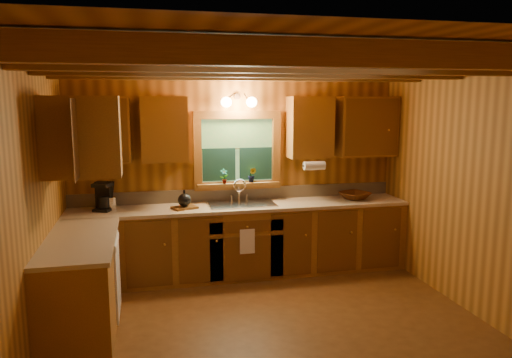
{
  "coord_description": "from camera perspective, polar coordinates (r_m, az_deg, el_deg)",
  "views": [
    {
      "loc": [
        -1.15,
        -4.25,
        2.2
      ],
      "look_at": [
        0.0,
        0.8,
        1.35
      ],
      "focal_mm": 34.38,
      "sensor_mm": 36.0,
      "label": 1
    }
  ],
  "objects": [
    {
      "name": "utensil_crock",
      "position": [
        6.05,
        -16.51,
        -2.65
      ],
      "size": [
        0.12,
        0.12,
        0.35
      ],
      "rotation": [
        0.0,
        0.0,
        -0.09
      ],
      "color": "silver",
      "rests_on": "countertop"
    },
    {
      "name": "ceiling_beams",
      "position": [
        4.42,
        2.37,
        13.07
      ],
      "size": [
        4.2,
        2.54,
        0.18
      ],
      "color": "brown",
      "rests_on": "room"
    },
    {
      "name": "window_sill",
      "position": [
        6.28,
        -2.07,
        -0.6
      ],
      "size": [
        1.06,
        0.14,
        0.04
      ],
      "primitive_type": "cube",
      "color": "brown",
      "rests_on": "room"
    },
    {
      "name": "potted_plant_right",
      "position": [
        6.28,
        -0.46,
        0.47
      ],
      "size": [
        0.13,
        0.12,
        0.19
      ],
      "primitive_type": "imported",
      "rotation": [
        0.0,
        0.0,
        -0.38
      ],
      "color": "brown",
      "rests_on": "window_sill"
    },
    {
      "name": "backsplash",
      "position": [
        6.36,
        -2.18,
        -1.75
      ],
      "size": [
        4.2,
        0.02,
        0.16
      ],
      "primitive_type": "cube",
      "color": "tan",
      "rests_on": "room"
    },
    {
      "name": "paper_towel_roll",
      "position": [
        6.2,
        6.81,
        1.55
      ],
      "size": [
        0.27,
        0.11,
        0.11
      ],
      "primitive_type": "cylinder",
      "rotation": [
        0.0,
        1.57,
        0.0
      ],
      "color": "white",
      "rests_on": "upper_cabinets"
    },
    {
      "name": "base_cabinets",
      "position": [
        5.85,
        -5.84,
        -8.35
      ],
      "size": [
        4.2,
        2.22,
        0.86
      ],
      "color": "brown",
      "rests_on": "ground"
    },
    {
      "name": "dish_towel",
      "position": [
        5.88,
        -1.02,
        -7.28
      ],
      "size": [
        0.18,
        0.01,
        0.3
      ],
      "primitive_type": "cube",
      "color": "white",
      "rests_on": "base_cabinets"
    },
    {
      "name": "coffee_maker",
      "position": [
        6.05,
        -17.31,
        -1.95
      ],
      "size": [
        0.19,
        0.24,
        0.33
      ],
      "rotation": [
        0.0,
        0.0,
        -0.39
      ],
      "color": "black",
      "rests_on": "countertop"
    },
    {
      "name": "cutting_board",
      "position": [
        5.94,
        -8.31,
        -3.3
      ],
      "size": [
        0.33,
        0.29,
        0.03
      ],
      "primitive_type": "cube",
      "rotation": [
        0.0,
        0.0,
        0.36
      ],
      "color": "brown",
      "rests_on": "countertop"
    },
    {
      "name": "countertop",
      "position": [
        5.74,
        -5.79,
        -4.03
      ],
      "size": [
        4.2,
        2.24,
        0.04
      ],
      "color": "tan",
      "rests_on": "base_cabinets"
    },
    {
      "name": "sink",
      "position": [
        6.12,
        -1.68,
        -3.38
      ],
      "size": [
        0.82,
        0.48,
        0.43
      ],
      "color": "silver",
      "rests_on": "countertop"
    },
    {
      "name": "room",
      "position": [
        4.5,
        2.27,
        -2.24
      ],
      "size": [
        4.2,
        4.2,
        4.2
      ],
      "color": "brown",
      "rests_on": "ground"
    },
    {
      "name": "upper_cabinets",
      "position": [
        5.72,
        -6.96,
        5.64
      ],
      "size": [
        4.19,
        1.77,
        0.78
      ],
      "color": "brown",
      "rests_on": "room"
    },
    {
      "name": "dishwasher_panel",
      "position": [
        5.25,
        -15.82,
        -10.75
      ],
      "size": [
        0.02,
        0.6,
        0.8
      ],
      "primitive_type": "cube",
      "color": "white",
      "rests_on": "base_cabinets"
    },
    {
      "name": "teakettle",
      "position": [
        5.92,
        -8.33,
        -2.43
      ],
      "size": [
        0.16,
        0.16,
        0.2
      ],
      "rotation": [
        0.0,
        0.0,
        -0.16
      ],
      "color": "black",
      "rests_on": "cutting_board"
    },
    {
      "name": "window",
      "position": [
        6.26,
        -2.18,
        3.15
      ],
      "size": [
        1.12,
        0.08,
        1.0
      ],
      "color": "brown",
      "rests_on": "room"
    },
    {
      "name": "wall_sconce",
      "position": [
        6.11,
        -2.0,
        8.97
      ],
      "size": [
        0.45,
        0.21,
        0.17
      ],
      "color": "black",
      "rests_on": "room"
    },
    {
      "name": "wicker_basket",
      "position": [
        6.54,
        11.42,
        -1.92
      ],
      "size": [
        0.49,
        0.49,
        0.09
      ],
      "primitive_type": "imported",
      "rotation": [
        0.0,
        0.0,
        0.38
      ],
      "color": "#48230C",
      "rests_on": "countertop"
    },
    {
      "name": "potted_plant_left",
      "position": [
        6.19,
        -3.72,
        0.32
      ],
      "size": [
        0.11,
        0.09,
        0.19
      ],
      "primitive_type": "imported",
      "rotation": [
        0.0,
        0.0,
        0.26
      ],
      "color": "brown",
      "rests_on": "window_sill"
    }
  ]
}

